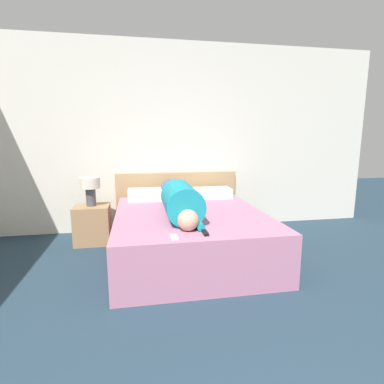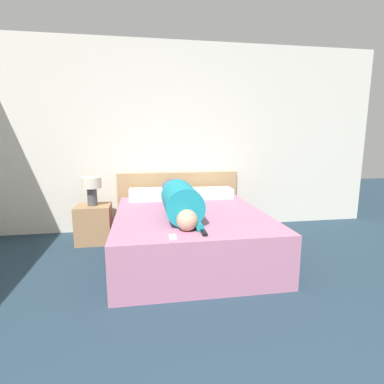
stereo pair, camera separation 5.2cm
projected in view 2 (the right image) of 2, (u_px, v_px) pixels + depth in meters
name	position (u px, v px, depth m)	size (l,w,h in m)	color
wall_back	(171.00, 138.00, 4.23)	(6.09, 0.06, 2.60)	silver
bed	(190.00, 234.00, 3.35)	(1.60, 1.91, 0.50)	#B2708E
headboard	(179.00, 201.00, 4.34)	(1.72, 0.04, 0.82)	tan
nightstand	(94.00, 224.00, 3.78)	(0.43, 0.38, 0.48)	#A37A51
table_lamp	(92.00, 187.00, 3.69)	(0.24, 0.24, 0.35)	#4C4C51
person_lying	(179.00, 199.00, 3.21)	(0.36, 1.61, 0.36)	tan
pillow_near_headboard	(153.00, 194.00, 3.94)	(0.62, 0.30, 0.14)	white
pillow_second	(210.00, 193.00, 4.07)	(0.59, 0.30, 0.13)	white
tv_remote	(204.00, 232.00, 2.56)	(0.04, 0.15, 0.02)	black
cell_phone	(173.00, 237.00, 2.46)	(0.06, 0.13, 0.01)	#B2B7BC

